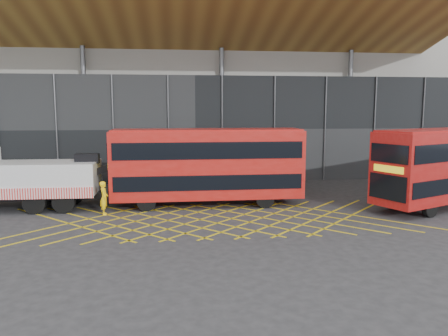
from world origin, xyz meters
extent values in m
plane|color=#27272A|center=(0.00, 0.00, 0.00)|extent=(120.00, 120.00, 0.00)
cube|color=gold|center=(-4.80, 0.00, 0.01)|extent=(7.16, 7.16, 0.01)
cube|color=gold|center=(-4.80, 0.00, 0.01)|extent=(7.16, 7.16, 0.01)
cube|color=gold|center=(-3.20, 0.00, 0.01)|extent=(7.16, 7.16, 0.01)
cube|color=gold|center=(-3.20, 0.00, 0.01)|extent=(7.16, 7.16, 0.01)
cube|color=gold|center=(-1.60, 0.00, 0.01)|extent=(7.16, 7.16, 0.01)
cube|color=gold|center=(-1.60, 0.00, 0.01)|extent=(7.16, 7.16, 0.01)
cube|color=gold|center=(0.00, 0.00, 0.01)|extent=(7.16, 7.16, 0.01)
cube|color=gold|center=(0.00, 0.00, 0.01)|extent=(7.16, 7.16, 0.01)
cube|color=gold|center=(1.60, 0.00, 0.01)|extent=(7.16, 7.16, 0.01)
cube|color=gold|center=(1.60, 0.00, 0.01)|extent=(7.16, 7.16, 0.01)
cube|color=gold|center=(3.20, 0.00, 0.01)|extent=(7.16, 7.16, 0.01)
cube|color=gold|center=(3.20, 0.00, 0.01)|extent=(7.16, 7.16, 0.01)
cube|color=gold|center=(4.80, 0.00, 0.01)|extent=(7.16, 7.16, 0.01)
cube|color=gold|center=(4.80, 0.00, 0.01)|extent=(7.16, 7.16, 0.01)
cube|color=gold|center=(6.40, 0.00, 0.01)|extent=(7.16, 7.16, 0.01)
cube|color=gold|center=(6.40, 0.00, 0.01)|extent=(7.16, 7.16, 0.01)
cube|color=gold|center=(8.00, 0.00, 0.01)|extent=(7.16, 7.16, 0.01)
cube|color=gold|center=(8.00, 0.00, 0.01)|extent=(7.16, 7.16, 0.01)
cube|color=gold|center=(9.60, 0.00, 0.01)|extent=(7.16, 7.16, 0.01)
cube|color=gold|center=(9.60, 0.00, 0.01)|extent=(7.16, 7.16, 0.01)
cube|color=gray|center=(2.00, 19.00, 9.00)|extent=(55.00, 14.00, 18.00)
cube|color=black|center=(2.00, 11.70, 4.00)|extent=(55.00, 0.80, 8.00)
cube|color=olive|center=(0.00, 8.00, 11.50)|extent=(40.00, 11.93, 4.07)
cylinder|color=#595B60|center=(-6.00, 11.50, 5.00)|extent=(0.36, 0.36, 10.00)
cylinder|color=#595B60|center=(4.00, 11.50, 5.00)|extent=(0.36, 0.36, 10.00)
cylinder|color=#595B60|center=(14.00, 11.50, 5.00)|extent=(0.36, 0.36, 10.00)
cube|color=black|center=(-8.74, 3.43, 0.75)|extent=(10.23, 1.22, 0.38)
cube|color=silver|center=(-7.23, 3.40, 1.77)|extent=(6.71, 2.78, 1.72)
cube|color=red|center=(-7.25, 2.03, 1.13)|extent=(6.67, 0.16, 0.59)
cube|color=black|center=(-4.44, 3.36, 2.80)|extent=(1.30, 0.56, 0.54)
cube|color=black|center=(-3.36, 3.35, 2.26)|extent=(2.36, 0.41, 1.16)
cylinder|color=black|center=(-5.53, 2.25, 0.59)|extent=(1.19, 0.39, 1.18)
cylinder|color=black|center=(-5.50, 4.51, 0.59)|extent=(1.19, 0.39, 1.18)
cube|color=#AD140F|center=(2.25, 3.27, 2.41)|extent=(10.79, 2.53, 3.80)
cube|color=black|center=(2.25, 3.27, 1.52)|extent=(10.36, 2.59, 0.83)
cube|color=black|center=(2.25, 3.27, 3.28)|extent=(10.36, 2.59, 0.93)
cube|color=black|center=(-3.16, 3.25, 1.57)|extent=(0.07, 2.20, 1.27)
cube|color=black|center=(-3.16, 3.25, 3.28)|extent=(0.07, 2.20, 0.93)
cube|color=yellow|center=(-3.17, 3.25, 2.50)|extent=(0.06, 1.75, 0.34)
cube|color=#AD140F|center=(2.25, 3.27, 4.34)|extent=(10.58, 2.33, 0.12)
cylinder|color=black|center=(-1.17, 2.16, 0.51)|extent=(1.02, 0.30, 1.02)
cylinder|color=black|center=(-1.18, 4.36, 0.51)|extent=(1.02, 0.30, 1.02)
cylinder|color=black|center=(5.40, 2.18, 0.51)|extent=(1.02, 0.30, 1.02)
cylinder|color=black|center=(5.39, 4.38, 0.51)|extent=(1.02, 0.30, 1.02)
cube|color=black|center=(11.13, -0.69, 1.58)|extent=(0.98, 2.04, 1.28)
cube|color=black|center=(11.13, -0.69, 3.30)|extent=(0.98, 2.04, 0.94)
cube|color=yellow|center=(11.12, -0.69, 2.52)|extent=(0.79, 1.63, 0.35)
cylinder|color=black|center=(13.40, -0.87, 0.51)|extent=(1.06, 0.70, 1.03)
cylinder|color=black|center=(12.48, 1.15, 0.51)|extent=(1.06, 0.70, 1.03)
imported|color=yellow|center=(-3.33, 1.63, 0.89)|extent=(0.53, 0.71, 1.78)
camera|label=1|loc=(0.31, -21.41, 5.54)|focal=35.00mm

